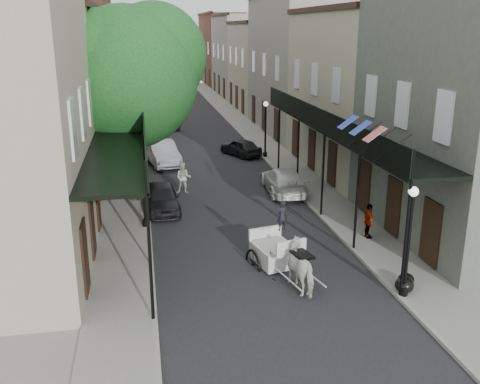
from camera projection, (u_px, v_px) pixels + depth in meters
name	position (u px, v px, depth m)	size (l,w,h in m)	color
ground	(267.00, 281.00, 18.70)	(140.00, 140.00, 0.00)	gray
road	(202.00, 154.00, 37.48)	(8.00, 90.00, 0.01)	black
sidewalk_left	(129.00, 156.00, 36.60)	(2.20, 90.00, 0.12)	gray
sidewalk_right	(271.00, 150.00, 38.34)	(2.20, 90.00, 0.12)	gray
building_row_left	(82.00, 69.00, 43.83)	(5.00, 80.00, 10.50)	#A19A81
building_row_right	(285.00, 66.00, 46.83)	(5.00, 80.00, 10.50)	gray
gallery_left	(125.00, 134.00, 23.22)	(2.20, 18.05, 4.88)	black
gallery_right	(334.00, 127.00, 24.89)	(2.20, 18.05, 4.88)	black
tree_near	(135.00, 71.00, 25.61)	(7.31, 6.80, 9.63)	#382619
tree_far	(136.00, 66.00, 38.95)	(6.45, 6.00, 8.61)	#382619
lamppost_right_near	(409.00, 240.00, 16.92)	(0.32, 0.32, 3.71)	black
lamppost_left	(143.00, 184.00, 23.01)	(0.32, 0.32, 3.71)	black
lamppost_right_far	(265.00, 128.00, 35.71)	(0.32, 0.32, 3.71)	black
horse	(303.00, 267.00, 17.97)	(0.86, 1.89, 1.59)	silver
carriage	(270.00, 235.00, 20.08)	(1.95, 2.59, 2.67)	black
pedestrian_walking	(183.00, 178.00, 28.41)	(0.82, 0.64, 1.68)	#B9BAB0
pedestrian_sidewalk_left	(128.00, 166.00, 30.76)	(0.96, 0.55, 1.49)	gray
pedestrian_sidewalk_right	(369.00, 221.00, 22.05)	(0.86, 0.36, 1.47)	gray
car_left_near	(162.00, 198.00, 25.71)	(1.55, 3.85, 1.31)	black
car_left_mid	(162.00, 153.00, 34.38)	(1.60, 4.59, 1.51)	#96979B
car_left_far	(158.00, 120.00, 46.86)	(2.41, 5.22, 1.45)	black
car_right_near	(283.00, 181.00, 28.55)	(1.89, 4.64, 1.35)	white
car_right_far	(241.00, 147.00, 36.82)	(1.43, 3.55, 1.21)	black
trash_bags	(405.00, 283.00, 17.78)	(0.88, 1.03, 0.53)	black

